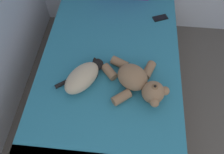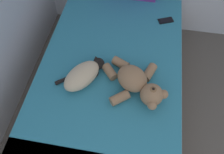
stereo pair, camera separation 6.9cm
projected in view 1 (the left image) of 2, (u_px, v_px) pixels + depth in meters
bed at (109, 83)px, 2.08m from camera, size 1.27×2.10×0.51m
cat at (84, 76)px, 1.73m from camera, size 0.39×0.40×0.15m
teddy_bear at (138, 82)px, 1.69m from camera, size 0.55×0.47×0.19m
cell_phone at (160, 18)px, 2.19m from camera, size 0.16×0.12×0.01m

